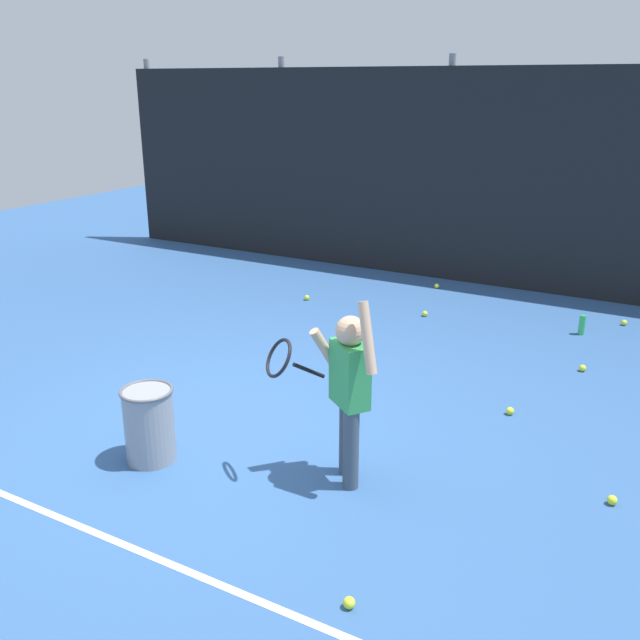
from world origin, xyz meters
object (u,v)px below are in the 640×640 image
Objects in this scene: tennis_ball_1 at (307,298)px; tennis_ball_7 at (612,500)px; tennis_ball_4 at (510,411)px; tennis_ball_8 at (425,314)px; tennis_ball_0 at (349,603)px; tennis_player at (347,384)px; ball_hopper at (149,424)px; tennis_ball_2 at (624,323)px; tennis_ball_3 at (583,368)px; tennis_ball_6 at (437,286)px; water_bottle at (582,325)px.

tennis_ball_7 is at bearing -35.76° from tennis_ball_1.
tennis_ball_4 and tennis_ball_8 have the same top height.
tennis_ball_0 is 1.00× the size of tennis_ball_4.
ball_hopper is at bearing -125.29° from tennis_player.
tennis_ball_2 is 2.24m from tennis_ball_8.
tennis_player reaches higher than tennis_ball_4.
tennis_ball_7 is (0.93, -0.97, 0.00)m from tennis_ball_4.
tennis_ball_1 is 4.95m from tennis_ball_7.
tennis_ball_8 is at bearing 126.99° from tennis_ball_4.
tennis_ball_8 is (-0.80, 3.60, -0.69)m from tennis_player.
tennis_ball_1 is 1.00× the size of tennis_ball_7.
tennis_ball_2 is (2.66, 4.86, -0.26)m from ball_hopper.
tennis_ball_0 is 5.44m from tennis_ball_1.
tennis_ball_1 is at bearing 168.98° from tennis_ball_3.
tennis_ball_0 and tennis_ball_1 have the same top height.
tennis_player is at bearing -77.47° from tennis_ball_8.
tennis_player is 20.46× the size of tennis_ball_6.
tennis_ball_3 is at bearing 52.67° from ball_hopper.
tennis_ball_2 is 1.00× the size of tennis_ball_4.
tennis_ball_1 is 1.00× the size of tennis_ball_2.
tennis_ball_4 is at bearing 86.72° from tennis_ball_0.
tennis_player is 1.43m from tennis_ball_0.
tennis_player is 1.90m from tennis_ball_7.
ball_hopper is 8.52× the size of tennis_ball_7.
tennis_ball_3 is 1.00× the size of tennis_ball_7.
tennis_ball_4 is 1.00× the size of tennis_ball_8.
tennis_ball_2 is at bearing 83.59° from tennis_ball_3.
tennis_ball_6 is at bearing 123.31° from tennis_ball_7.
tennis_ball_4 is 1.00× the size of tennis_ball_7.
tennis_ball_7 is (4.01, -2.89, 0.00)m from tennis_ball_1.
ball_hopper is 8.52× the size of tennis_ball_0.
tennis_ball_2 is at bearing 55.59° from water_bottle.
tennis_ball_1 is (-2.34, 3.47, -0.69)m from tennis_player.
tennis_ball_0 is at bearing -97.24° from tennis_ball_2.
ball_hopper is (-1.37, -0.45, -0.44)m from tennis_player.
tennis_ball_3 is at bearing -11.02° from tennis_ball_1.
tennis_player is 4.65m from tennis_ball_2.
ball_hopper is at bearing -93.09° from tennis_ball_6.
tennis_ball_1 and tennis_ball_7 have the same top height.
tennis_ball_0 and tennis_ball_8 have the same top height.
tennis_ball_8 is (-1.72, -0.26, -0.08)m from water_bottle.
tennis_player is 20.46× the size of tennis_ball_8.
tennis_player is 3.09m from tennis_ball_3.
tennis_player is at bearing -111.68° from tennis_ball_3.
ball_hopper reaches higher than tennis_ball_6.
tennis_ball_1 and tennis_ball_8 have the same top height.
tennis_ball_1 is at bearing 122.64° from tennis_ball_0.
water_bottle reaches higher than tennis_ball_4.
tennis_ball_6 is (-2.20, 1.98, 0.00)m from tennis_ball_3.
tennis_player reaches higher than tennis_ball_6.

